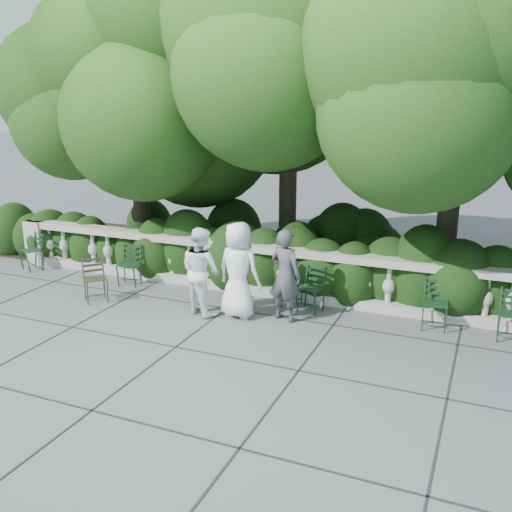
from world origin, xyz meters
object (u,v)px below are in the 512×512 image
at_px(chair_d, 291,308).
at_px(chair_e, 509,344).
at_px(chair_b, 127,287).
at_px(person_casual_man, 201,271).
at_px(person_woman_grey, 285,275).
at_px(chair_a, 27,271).
at_px(chair_c, 306,314).
at_px(chair_f, 433,332).
at_px(chair_weathered, 98,304).
at_px(person_businessman, 239,270).

xyz_separation_m(chair_d, chair_e, (3.66, -0.18, 0.00)).
distance_m(chair_b, person_casual_man, 2.30).
bearing_deg(chair_d, person_woman_grey, -99.03).
distance_m(chair_a, chair_c, 6.52).
bearing_deg(chair_f, chair_e, -6.67).
bearing_deg(chair_a, chair_weathered, 1.09).
height_order(chair_a, chair_e, same).
bearing_deg(chair_a, chair_b, 21.00).
bearing_deg(chair_e, chair_c, -179.96).
bearing_deg(chair_e, chair_f, 178.20).
bearing_deg(chair_c, chair_weathered, -154.79).
relative_size(chair_b, chair_e, 1.00).
bearing_deg(chair_weathered, chair_f, -37.20).
xyz_separation_m(chair_c, chair_weathered, (-3.74, -1.02, 0.00)).
distance_m(chair_d, chair_f, 2.52).
distance_m(chair_c, chair_d, 0.40).
height_order(chair_e, person_businessman, person_businessman).
height_order(chair_a, person_woman_grey, person_woman_grey).
height_order(chair_e, chair_f, same).
distance_m(chair_a, chair_weathered, 2.99).
bearing_deg(person_woman_grey, chair_c, -109.40).
bearing_deg(chair_a, chair_c, 21.72).
xyz_separation_m(chair_b, chair_c, (3.81, -0.00, 0.00)).
xyz_separation_m(person_businessman, person_casual_man, (-0.68, -0.11, -0.06)).
relative_size(chair_a, person_woman_grey, 0.52).
height_order(chair_b, chair_c, same).
height_order(chair_weathered, person_businessman, person_businessman).
bearing_deg(chair_d, chair_a, 163.78).
bearing_deg(person_casual_man, chair_e, -149.40).
bearing_deg(person_casual_man, chair_c, -136.40).
xyz_separation_m(chair_f, person_businessman, (-3.23, -0.60, 0.84)).
distance_m(chair_d, person_casual_man, 1.81).
bearing_deg(chair_d, person_casual_man, -166.12).
height_order(chair_d, person_businessman, person_businessman).
bearing_deg(person_businessman, chair_b, -1.50).
xyz_separation_m(chair_f, person_woman_grey, (-2.43, -0.44, 0.80)).
bearing_deg(chair_c, chair_e, 10.29).
xyz_separation_m(chair_f, chair_weathered, (-5.90, -1.07, 0.00)).
distance_m(chair_weathered, person_casual_man, 2.17).
bearing_deg(person_casual_man, chair_weathered, 33.38).
xyz_separation_m(chair_a, person_casual_man, (4.78, -0.71, 0.78)).
relative_size(chair_e, person_businessman, 0.50).
xyz_separation_m(chair_a, person_businessman, (5.46, -0.61, 0.84)).
relative_size(chair_f, person_businessman, 0.50).
xyz_separation_m(chair_d, chair_weathered, (-3.39, -1.21, 0.00)).
xyz_separation_m(person_woman_grey, person_casual_man, (-1.48, -0.27, -0.02)).
bearing_deg(person_businessman, person_casual_man, 18.79).
bearing_deg(person_businessman, person_woman_grey, -159.01).
relative_size(chair_a, chair_weathered, 1.00).
distance_m(chair_b, person_woman_grey, 3.66).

